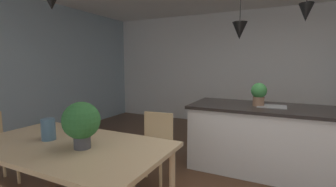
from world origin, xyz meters
name	(u,v)px	position (x,y,z in m)	size (l,w,h in m)	color
wall_back_kitchen	(271,69)	(0.00, 3.26, 1.35)	(10.00, 0.12, 2.70)	white
window_wall_left_glazing	(15,71)	(-4.06, 0.00, 1.35)	(0.06, 8.40, 2.70)	#9EB7C6
dining_table	(69,150)	(-1.54, -1.07, 0.66)	(1.90, 1.03, 0.72)	#D1B284
chair_far_right	(154,147)	(-1.11, -0.19, 0.47)	(0.44, 0.44, 0.87)	tan
kitchen_island	(265,138)	(0.07, 0.81, 0.46)	(2.00, 0.93, 0.91)	silver
pendant_over_island_main	(240,30)	(-0.32, 0.81, 1.93)	(0.20, 0.20, 0.89)	black
pendant_over_island_aux	(306,12)	(0.45, 0.81, 2.10)	(0.17, 0.17, 0.71)	black
potted_plant_on_island	(259,93)	(-0.04, 0.81, 1.08)	(0.21, 0.21, 0.31)	#8C664C
potted_plant_on_table	(81,122)	(-1.33, -1.11, 0.96)	(0.33, 0.33, 0.42)	#4C4C51
vase_on_dining_table	(48,129)	(-1.81, -1.08, 0.83)	(0.13, 0.13, 0.21)	slate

